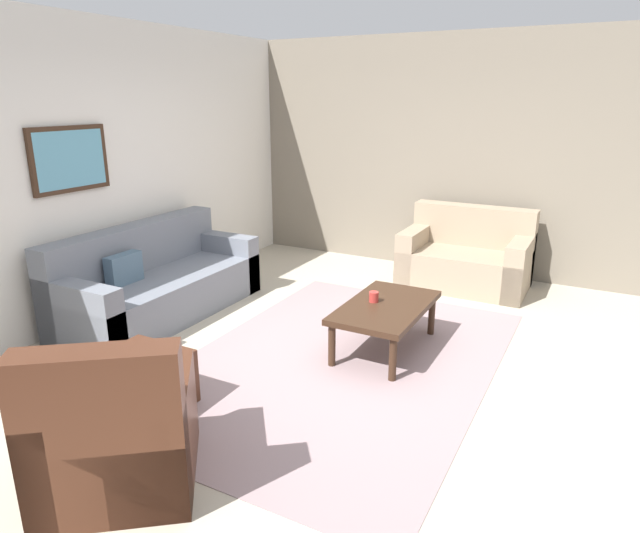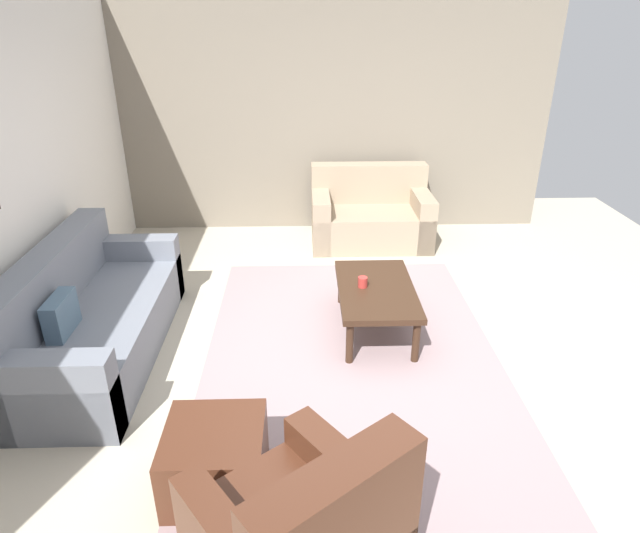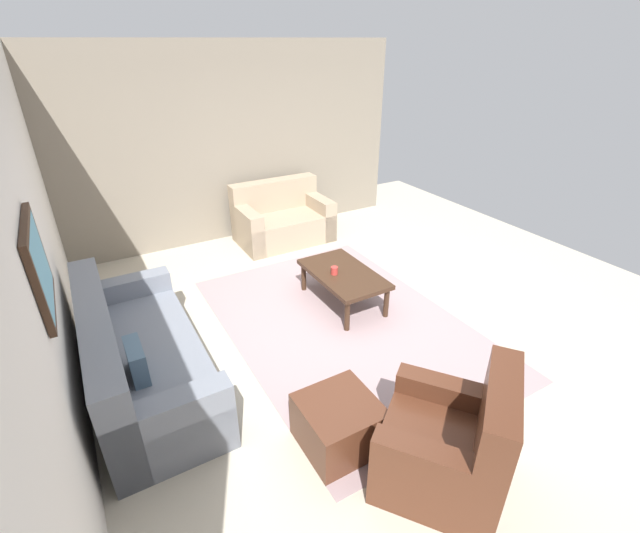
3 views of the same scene
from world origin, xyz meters
The scene contains 11 objects.
ground_plane centered at (0.00, 0.00, 0.00)m, with size 8.00×8.00×0.00m, color #B2A893.
rear_partition centered at (0.00, 2.60, 1.40)m, with size 6.00×0.12×2.80m, color silver.
stone_feature_panel centered at (3.00, 0.00, 1.40)m, with size 0.12×5.20×2.80m, color slate.
area_rug centered at (0.00, 0.00, 0.00)m, with size 3.44×2.34×0.01m, color gray.
couch_main centered at (0.09, 2.11, 0.30)m, with size 2.12×0.88×0.88m.
couch_loveseat centered at (2.46, -0.41, 0.30)m, with size 0.87×1.38×0.88m.
armchair_leather centered at (-1.96, 0.39, 0.31)m, with size 1.12×1.12×0.95m.
ottoman centered at (-1.30, 0.89, 0.20)m, with size 0.56×0.56×0.40m, color #4C2819.
coffee_table centered at (0.40, -0.23, 0.36)m, with size 1.10×0.64×0.41m.
cup centered at (0.41, -0.12, 0.45)m, with size 0.08×0.08×0.09m, color #B2332D.
framed_artwork centered at (-0.37, 2.51, 1.55)m, with size 0.79×0.04×0.58m.
Camera 3 is at (-3.28, 2.20, 2.79)m, focal length 24.48 mm.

